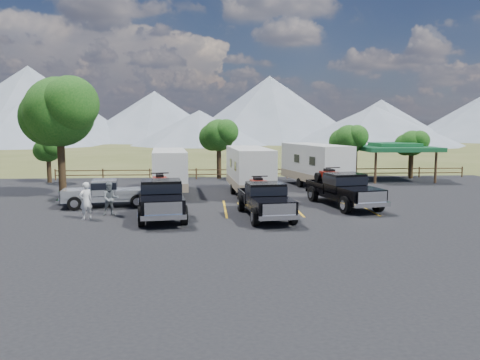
{
  "coord_description": "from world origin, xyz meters",
  "views": [
    {
      "loc": [
        -2.9,
        -22.15,
        4.82
      ],
      "look_at": [
        -1.11,
        4.64,
        1.6
      ],
      "focal_mm": 35.0,
      "sensor_mm": 36.0,
      "label": 1
    }
  ],
  "objects": [
    {
      "name": "stall_lines",
      "position": [
        0.0,
        4.0,
        0.04
      ],
      "size": [
        12.12,
        5.5,
        0.01
      ],
      "color": "gold",
      "rests_on": "asphalt_lot"
    },
    {
      "name": "pickup_silver",
      "position": [
        -8.79,
        5.12,
        0.87
      ],
      "size": [
        5.5,
        2.47,
        1.59
      ],
      "rotation": [
        0.0,
        0.0,
        -1.42
      ],
      "color": "#A4A7AD",
      "rests_on": "asphalt_lot"
    },
    {
      "name": "trailer_center",
      "position": [
        -0.16,
        9.32,
        1.7
      ],
      "size": [
        2.85,
        9.17,
        3.18
      ],
      "rotation": [
        0.0,
        0.0,
        0.07
      ],
      "color": "silver",
      "rests_on": "asphalt_lot"
    },
    {
      "name": "tree_nw_small",
      "position": [
        -16.02,
        17.01,
        2.78
      ],
      "size": [
        2.59,
        2.43,
        3.85
      ],
      "color": "black",
      "rests_on": "ground"
    },
    {
      "name": "trailer_right",
      "position": [
        5.16,
        12.69,
        1.74
      ],
      "size": [
        4.17,
        9.36,
        3.25
      ],
      "rotation": [
        0.0,
        0.0,
        0.24
      ],
      "color": "silver",
      "rests_on": "asphalt_lot"
    },
    {
      "name": "asphalt_lot",
      "position": [
        0.0,
        3.0,
        0.02
      ],
      "size": [
        44.0,
        34.0,
        0.04
      ],
      "primitive_type": "cube",
      "color": "black",
      "rests_on": "ground"
    },
    {
      "name": "rig_left",
      "position": [
        -5.38,
        1.96,
        1.09
      ],
      "size": [
        2.95,
        6.72,
        2.17
      ],
      "rotation": [
        0.0,
        0.0,
        0.13
      ],
      "color": "black",
      "rests_on": "asphalt_lot"
    },
    {
      "name": "ground",
      "position": [
        0.0,
        0.0,
        0.0
      ],
      "size": [
        320.0,
        320.0,
        0.0
      ],
      "primitive_type": "plane",
      "color": "#454E21",
      "rests_on": "ground"
    },
    {
      "name": "rig_right",
      "position": [
        4.91,
        4.51,
        1.08
      ],
      "size": [
        3.36,
        6.78,
        2.17
      ],
      "rotation": [
        0.0,
        0.0,
        0.21
      ],
      "color": "black",
      "rests_on": "asphalt_lot"
    },
    {
      "name": "rail_fence",
      "position": [
        2.0,
        18.5,
        0.61
      ],
      "size": [
        36.12,
        0.12,
        1.0
      ],
      "color": "brown",
      "rests_on": "ground"
    },
    {
      "name": "pavilion",
      "position": [
        13.0,
        17.0,
        2.79
      ],
      "size": [
        6.2,
        6.2,
        3.22
      ],
      "color": "brown",
      "rests_on": "ground"
    },
    {
      "name": "mountain_range",
      "position": [
        -7.63,
        105.98,
        7.87
      ],
      "size": [
        209.0,
        71.0,
        20.0
      ],
      "color": "slate",
      "rests_on": "ground"
    },
    {
      "name": "person_a",
      "position": [
        -9.09,
        1.52,
        0.99
      ],
      "size": [
        0.82,
        0.8,
        1.89
      ],
      "primitive_type": "imported",
      "rotation": [
        0.0,
        0.0,
        3.87
      ],
      "color": "silver",
      "rests_on": "asphalt_lot"
    },
    {
      "name": "trailer_left",
      "position": [
        -5.63,
        10.32,
        1.61
      ],
      "size": [
        2.9,
        8.68,
        3.0
      ],
      "rotation": [
        0.0,
        0.0,
        0.1
      ],
      "color": "silver",
      "rests_on": "asphalt_lot"
    },
    {
      "name": "rig_center",
      "position": [
        -0.05,
        1.54,
        1.01
      ],
      "size": [
        2.62,
        6.2,
        2.01
      ],
      "rotation": [
        0.0,
        0.0,
        0.11
      ],
      "color": "black",
      "rests_on": "asphalt_lot"
    },
    {
      "name": "tree_big_nw",
      "position": [
        -12.55,
        9.03,
        5.6
      ],
      "size": [
        5.54,
        5.18,
        7.84
      ],
      "color": "black",
      "rests_on": "ground"
    },
    {
      "name": "tree_ne_a",
      "position": [
        8.97,
        17.01,
        3.48
      ],
      "size": [
        3.11,
        2.92,
        4.76
      ],
      "color": "black",
      "rests_on": "ground"
    },
    {
      "name": "tree_north",
      "position": [
        -2.03,
        19.02,
        3.83
      ],
      "size": [
        3.46,
        3.24,
        5.25
      ],
      "color": "black",
      "rests_on": "ground"
    },
    {
      "name": "person_b",
      "position": [
        -8.07,
        2.46,
        0.92
      ],
      "size": [
        1.01,
        0.89,
        1.75
      ],
      "primitive_type": "imported",
      "rotation": [
        0.0,
        0.0,
        0.31
      ],
      "color": "slate",
      "rests_on": "asphalt_lot"
    },
    {
      "name": "tree_ne_b",
      "position": [
        14.98,
        18.01,
        3.13
      ],
      "size": [
        2.77,
        2.59,
        4.27
      ],
      "color": "black",
      "rests_on": "ground"
    }
  ]
}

